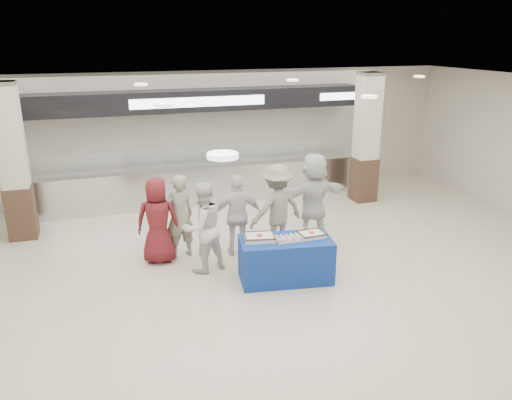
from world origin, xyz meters
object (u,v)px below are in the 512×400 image
object	(u,v)px
soldier_b	(277,209)
civilian_white	(313,197)
sheet_cake_right	(312,234)
display_table	(286,259)
civilian_maroon	(158,221)
sheet_cake_left	(260,237)
soldier_a	(179,216)
chef_tall	(203,227)
cupcake_tray	(288,238)
chef_short	(238,216)

from	to	relation	value
soldier_b	civilian_white	size ratio (longest dim) A/B	0.94
civilian_white	sheet_cake_right	bearing A→B (deg)	56.90
display_table	civilian_maroon	xyz separation A→B (m)	(-1.96, 1.42, 0.43)
sheet_cake_left	soldier_a	world-z (taller)	soldier_a
civilian_maroon	soldier_b	bearing A→B (deg)	-170.35
chef_tall	cupcake_tray	bearing A→B (deg)	126.09
display_table	cupcake_tray	distance (m)	0.41
civilian_maroon	chef_tall	bearing A→B (deg)	153.68
sheet_cake_left	chef_tall	size ratio (longest dim) A/B	0.34
display_table	chef_short	world-z (taller)	chef_short
civilian_maroon	soldier_a	distance (m)	0.42
sheet_cake_left	sheet_cake_right	bearing A→B (deg)	-9.09
display_table	soldier_b	distance (m)	1.34
display_table	sheet_cake_right	bearing A→B (deg)	5.28
sheet_cake_left	civilian_white	distance (m)	2.11
chef_tall	soldier_b	distance (m)	1.59
cupcake_tray	soldier_a	world-z (taller)	soldier_a
display_table	chef_tall	distance (m)	1.56
display_table	soldier_a	world-z (taller)	soldier_a
cupcake_tray	civilian_maroon	world-z (taller)	civilian_maroon
cupcake_tray	chef_short	bearing A→B (deg)	110.55
civilian_white	chef_short	bearing A→B (deg)	-0.56
sheet_cake_right	soldier_b	world-z (taller)	soldier_b
sheet_cake_right	civilian_maroon	distance (m)	2.82
sheet_cake_right	soldier_a	bearing A→B (deg)	142.60
sheet_cake_right	soldier_a	world-z (taller)	soldier_a
soldier_a	soldier_b	xyz separation A→B (m)	(1.83, -0.30, 0.06)
soldier_b	civilian_white	bearing A→B (deg)	-175.70
sheet_cake_left	chef_tall	world-z (taller)	chef_tall
sheet_cake_left	sheet_cake_right	distance (m)	0.90
chef_tall	soldier_b	world-z (taller)	soldier_b
civilian_maroon	soldier_b	size ratio (longest dim) A/B	0.93
sheet_cake_left	cupcake_tray	distance (m)	0.48
display_table	civilian_white	distance (m)	1.96
chef_short	soldier_b	distance (m)	0.76
sheet_cake_left	sheet_cake_right	xyz separation A→B (m)	(0.89, -0.14, -0.01)
chef_short	soldier_b	bearing A→B (deg)	-176.65
civilian_maroon	sheet_cake_left	bearing A→B (deg)	154.46
soldier_a	civilian_white	bearing A→B (deg)	165.22
sheet_cake_left	sheet_cake_right	size ratio (longest dim) A/B	1.27
cupcake_tray	soldier_b	size ratio (longest dim) A/B	0.26
cupcake_tray	soldier_b	distance (m)	1.29
cupcake_tray	soldier_a	xyz separation A→B (m)	(-1.56, 1.56, 0.03)
chef_tall	soldier_a	bearing A→B (deg)	-87.71
soldier_b	civilian_maroon	bearing A→B (deg)	-17.86
display_table	cupcake_tray	xyz separation A→B (m)	(0.01, -0.05, 0.41)
chef_tall	civilian_maroon	bearing A→B (deg)	-61.42
civilian_maroon	civilian_white	xyz separation A→B (m)	(3.13, 0.06, 0.11)
chef_short	soldier_b	xyz separation A→B (m)	(0.76, -0.06, 0.08)
sheet_cake_left	soldier_b	bearing A→B (deg)	56.89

